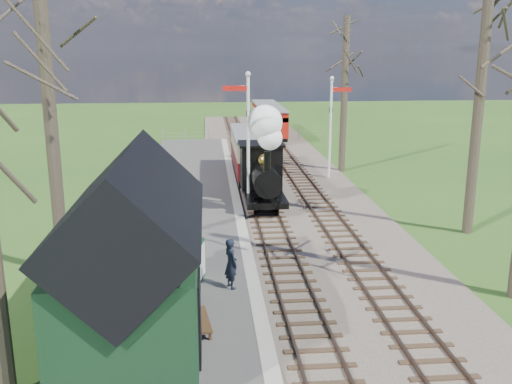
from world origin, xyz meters
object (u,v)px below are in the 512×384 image
red_carriage_a (272,124)px  semaphore_near (247,131)px  coach (253,152)px  sign_board (201,261)px  bench (196,315)px  semaphore_far (332,120)px  person (231,263)px  red_carriage_b (265,116)px  locomotive (263,163)px  station_shed (135,260)px

red_carriage_a → semaphore_near: bearing=-99.9°
coach → red_carriage_a: size_ratio=1.52×
sign_board → bench: sign_board is taller
semaphore_far → bench: (-7.26, -17.60, -2.76)m
person → bench: bearing=133.9°
semaphore_near → red_carriage_b: bearing=82.3°
semaphore_far → person: size_ratio=3.71×
red_carriage_b → locomotive: bearing=-96.0°
semaphore_near → red_carriage_a: bearing=80.1°
sign_board → semaphore_near: bearing=76.4°
semaphore_near → station_shed: bearing=-106.4°
red_carriage_b → bench: (-5.49, -36.41, -0.87)m
station_shed → locomotive: (4.29, 12.14, -0.10)m
station_shed → person: size_ratio=4.09×
semaphore_near → coach: (0.77, 6.20, -2.04)m
semaphore_near → person: semaphore_near is taller
station_shed → bench: (1.41, 0.41, -1.67)m
red_carriage_a → red_carriage_b: (0.00, 5.50, 0.00)m
station_shed → semaphore_near: semaphore_near is taller
locomotive → red_carriage_b: (2.61, 24.68, -0.70)m
station_shed → sign_board: station_shed is taller
coach → bench: (-2.89, -17.80, -0.99)m
station_shed → red_carriage_b: 37.46m
coach → person: size_ratio=4.89×
coach → person: coach is taller
sign_board → bench: (-0.10, -3.22, -0.22)m
red_carriage_b → sign_board: 33.63m
station_shed → person: 4.01m
station_shed → bench: 2.22m
locomotive → bench: bearing=-103.8°
locomotive → sign_board: size_ratio=3.82×
station_shed → red_carriage_a: size_ratio=1.27×
semaphore_near → red_carriage_a: 19.72m
coach → red_carriage_b: coach is taller
coach → semaphore_far: bearing=-2.6°
red_carriage_b → sign_board: bearing=-99.2°
semaphore_far → coach: size_ratio=0.76×
sign_board → red_carriage_b: bearing=80.8°
station_shed → locomotive: station_shed is taller
person → semaphore_far: bearing=-47.1°
semaphore_far → bench: semaphore_far is taller
semaphore_near → coach: bearing=82.9°
semaphore_near → sign_board: semaphore_near is taller
semaphore_far → person: 16.49m
bench → person: (1.00, 2.53, 0.38)m
coach → person: 15.40m
locomotive → sign_board: (-2.78, -8.52, -1.35)m
sign_board → person: (0.90, -0.69, 0.15)m
red_carriage_b → person: bearing=-97.6°
coach → bench: bearing=-99.2°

